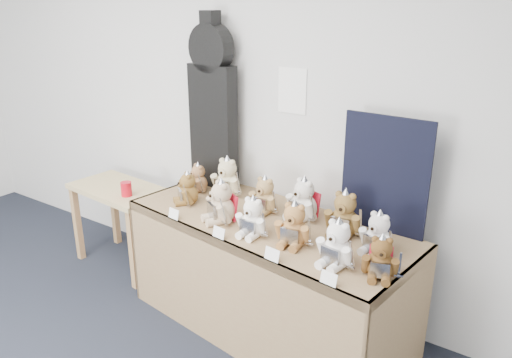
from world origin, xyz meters
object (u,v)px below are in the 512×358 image
Objects in this scene: guitar_case at (213,105)px; teddy_front_left at (221,204)px; teddy_front_right at (294,226)px; teddy_back_centre_left at (264,196)px; teddy_front_end at (381,259)px; teddy_back_end at (378,235)px; teddy_back_far_left at (198,179)px; teddy_front_far_right at (337,245)px; display_table at (260,249)px; side_table at (120,201)px; teddy_front_centre at (253,218)px; teddy_front_far_left at (187,189)px; teddy_back_left at (227,179)px; teddy_back_right at (344,215)px; red_cup at (126,189)px; teddy_back_centre_right at (303,201)px.

teddy_front_left is (0.44, -0.49, -0.49)m from guitar_case.
teddy_front_right is 1.05× the size of teddy_back_centre_left.
teddy_front_end is 0.94× the size of teddy_back_end.
teddy_front_right is 1.23× the size of teddy_back_far_left.
teddy_front_left is 1.06× the size of teddy_front_far_right.
teddy_front_left is 1.13× the size of teddy_back_end.
display_table reaches higher than side_table.
teddy_front_centre is at bearing -5.51° from side_table.
side_table is at bearing -150.12° from teddy_front_far_left.
teddy_front_end is at bearing 25.30° from teddy_front_left.
teddy_front_end is at bearing 30.22° from teddy_front_far_left.
guitar_case is at bearing 137.19° from teddy_front_far_left.
guitar_case reaches higher than side_table.
teddy_back_left is 0.96m from teddy_back_right.
teddy_front_centre is (0.71, -0.54, -0.50)m from guitar_case.
teddy_back_end reaches higher than display_table.
guitar_case is 4.31× the size of teddy_front_far_right.
teddy_back_left is at bearing 156.41° from display_table.
teddy_front_centre is at bearing -148.68° from teddy_back_right.
teddy_back_end is at bearing 16.21° from teddy_front_centre.
teddy_front_right reaches higher than red_cup.
teddy_front_far_right is (0.30, -0.08, 0.00)m from teddy_front_right.
teddy_front_right is at bearing -2.92° from side_table.
teddy_front_far_right is at bearing -19.72° from guitar_case.
teddy_front_centre is 0.54m from teddy_back_right.
teddy_front_right is at bearing -34.16° from teddy_back_centre_left.
teddy_front_left and teddy_back_centre_right have the same top height.
display_table is at bearing 36.34° from teddy_front_far_left.
teddy_back_right reaches higher than teddy_back_centre_right.
teddy_back_far_left is (0.55, 0.19, 0.14)m from red_cup.
teddy_front_far_right is at bearing -25.79° from teddy_back_left.
teddy_front_right is at bearing -22.58° from guitar_case.
side_table is 1.95m from teddy_back_right.
teddy_back_end is at bearing 95.83° from teddy_front_end.
teddy_front_left reaches higher than teddy_front_end.
teddy_back_centre_right reaches higher than teddy_front_far_right.
guitar_case is (0.77, 0.27, 0.83)m from side_table.
teddy_front_centre reaches higher than teddy_front_far_left.
teddy_front_far_right is at bearing -3.97° from side_table.
teddy_back_centre_left reaches higher than teddy_back_far_left.
teddy_front_far_left is (0.07, -0.38, -0.51)m from guitar_case.
teddy_front_right is (1.55, -0.14, 0.16)m from red_cup.
teddy_back_far_left reaches higher than side_table.
teddy_front_left is 0.28m from teddy_front_centre.
teddy_back_end is (0.43, 0.17, -0.01)m from teddy_front_right.
teddy_back_far_left is at bearing 19.19° from red_cup.
guitar_case is at bearing 24.12° from side_table.
red_cup is 0.36× the size of teddy_back_left.
teddy_front_far_left is (0.64, -0.02, 0.14)m from red_cup.
red_cup is at bearing 171.62° from teddy_front_centre.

